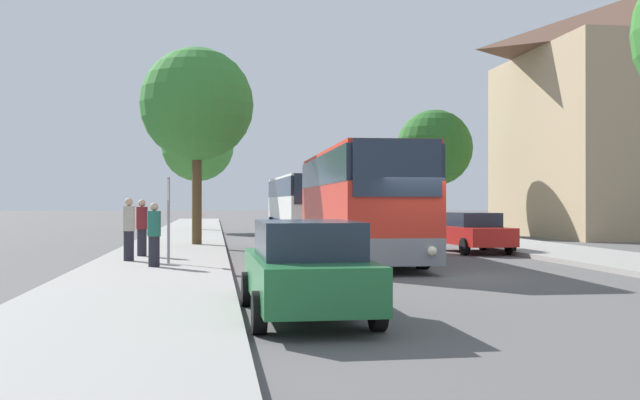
# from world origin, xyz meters

# --- Properties ---
(ground_plane) EXTENTS (300.00, 300.00, 0.00)m
(ground_plane) POSITION_xyz_m (0.00, 0.00, 0.00)
(ground_plane) COLOR #565454
(ground_plane) RESTS_ON ground
(sidewalk_left) EXTENTS (4.00, 120.00, 0.15)m
(sidewalk_left) POSITION_xyz_m (-7.00, 0.00, 0.07)
(sidewalk_left) COLOR gray
(sidewalk_left) RESTS_ON ground_plane
(bus_front) EXTENTS (2.97, 11.83, 3.49)m
(bus_front) POSITION_xyz_m (-0.79, 5.21, 1.86)
(bus_front) COLOR gray
(bus_front) RESTS_ON ground_plane
(bus_middle) EXTENTS (2.93, 11.92, 3.25)m
(bus_middle) POSITION_xyz_m (-0.75, 21.82, 1.74)
(bus_middle) COLOR #2D519E
(bus_middle) RESTS_ON ground_plane
(parked_car_left_curb) EXTENTS (1.98, 4.72, 1.58)m
(parked_car_left_curb) POSITION_xyz_m (-3.94, -6.66, 0.81)
(parked_car_left_curb) COLOR #236B38
(parked_car_left_curb) RESTS_ON ground_plane
(parked_car_right_near) EXTENTS (2.01, 4.11, 1.49)m
(parked_car_right_near) POSITION_xyz_m (4.14, 7.98, 0.77)
(parked_car_right_near) COLOR red
(parked_car_right_near) RESTS_ON ground_plane
(parked_car_right_far) EXTENTS (2.03, 4.23, 1.45)m
(parked_car_right_far) POSITION_xyz_m (3.66, 18.54, 0.76)
(parked_car_right_far) COLOR #B7B7BC
(parked_car_right_far) RESTS_ON ground_plane
(bus_stop_sign) EXTENTS (0.08, 0.45, 2.43)m
(bus_stop_sign) POSITION_xyz_m (-6.71, 2.74, 1.66)
(bus_stop_sign) COLOR gray
(bus_stop_sign) RESTS_ON sidewalk_left
(pedestrian_waiting_near) EXTENTS (0.36, 0.36, 1.85)m
(pedestrian_waiting_near) POSITION_xyz_m (-7.92, 3.85, 1.09)
(pedestrian_waiting_near) COLOR #23232D
(pedestrian_waiting_near) RESTS_ON sidewalk_left
(pedestrian_waiting_far) EXTENTS (0.36, 0.36, 1.81)m
(pedestrian_waiting_far) POSITION_xyz_m (-7.73, 5.79, 1.07)
(pedestrian_waiting_far) COLOR #23232D
(pedestrian_waiting_far) RESTS_ON sidewalk_left
(pedestrian_walking_back) EXTENTS (0.36, 0.36, 1.71)m
(pedestrian_walking_back) POSITION_xyz_m (-7.03, 1.70, 1.01)
(pedestrian_walking_back) COLOR #23232D
(pedestrian_walking_back) RESTS_ON sidewalk_left
(tree_left_near) EXTENTS (4.58, 4.58, 7.63)m
(tree_left_near) POSITION_xyz_m (-6.49, 29.22, 5.47)
(tree_left_near) COLOR #47331E
(tree_left_near) RESTS_ON sidewalk_left
(tree_left_far) EXTENTS (4.65, 4.65, 8.08)m
(tree_left_far) POSITION_xyz_m (-6.14, 12.36, 5.88)
(tree_left_far) COLOR #513D23
(tree_left_far) RESTS_ON sidewalk_left
(tree_right_mid) EXTENTS (4.36, 4.36, 7.03)m
(tree_right_mid) POSITION_xyz_m (7.07, 22.75, 4.98)
(tree_right_mid) COLOR #47331E
(tree_right_mid) RESTS_ON sidewalk_right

